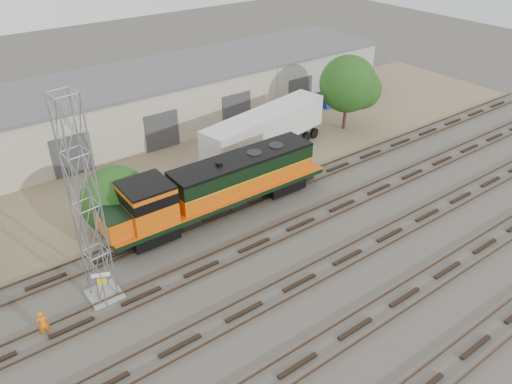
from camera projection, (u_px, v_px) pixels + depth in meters
ground at (268, 258)px, 31.51m from camera, size 140.00×140.00×0.00m
dirt_strip at (159, 167)px, 41.81m from camera, size 80.00×16.00×0.02m
tracks at (299, 282)px, 29.40m from camera, size 80.00×20.40×0.28m
warehouse at (117, 109)px, 45.94m from camera, size 58.40×10.40×5.30m
locomotive at (216, 187)px, 34.45m from camera, size 16.92×2.97×4.07m
signal_tower at (87, 209)px, 25.50m from camera, size 1.79×1.79×12.15m
sign_post at (102, 283)px, 26.94m from camera, size 0.93×0.45×2.44m
worker at (43, 324)px, 25.64m from camera, size 0.59×0.39×1.62m
semi_trailer at (268, 127)px, 42.69m from camera, size 13.21×5.05×3.99m
dumpster_blue at (328, 100)px, 53.23m from camera, size 1.68×1.58×1.50m
dumpster_red at (372, 88)px, 56.49m from camera, size 1.91×1.85×1.40m
tree_mid at (122, 202)px, 33.43m from camera, size 5.01×4.77×4.77m
tree_east at (351, 85)px, 46.32m from camera, size 5.57×5.30×7.16m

